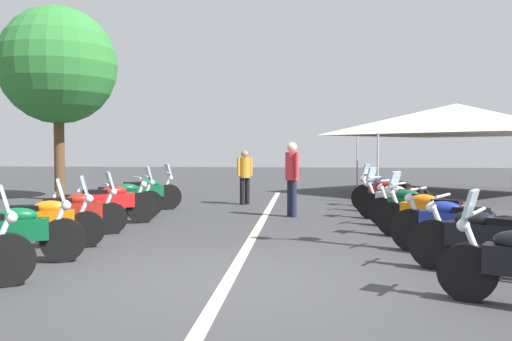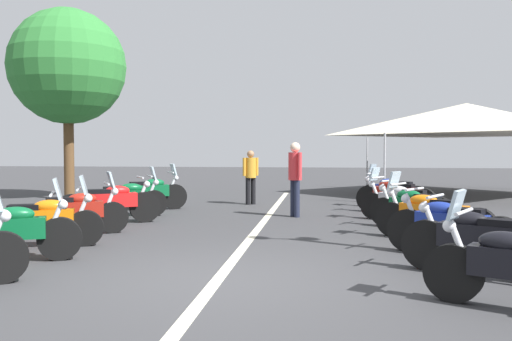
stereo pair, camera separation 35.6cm
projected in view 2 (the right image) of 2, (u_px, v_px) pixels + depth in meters
The scene contains 19 objects.
ground_plane at pixel (217, 280), 6.69m from camera, with size 80.00×80.00×0.00m, color #38383A.
lane_centre_stripe at pixel (255, 232), 10.52m from camera, with size 18.82×0.16×0.01m, color beige.
motorcycle_left_row_1 at pixel (4, 231), 7.66m from camera, with size 1.08×2.04×1.21m.
motorcycle_left_row_2 at pixel (41, 220), 8.86m from camera, with size 0.96×1.99×1.19m.
motorcycle_left_row_3 at pixel (74, 211), 10.15m from camera, with size 1.18×1.86×1.19m.
motorcycle_left_row_4 at pixel (110, 202), 11.64m from camera, with size 1.27×1.98×1.02m.
motorcycle_left_row_5 at pixel (125, 198), 12.83m from camera, with size 1.11×1.90×1.20m.
motorcycle_left_row_6 at pixel (149, 192), 14.26m from camera, with size 1.19×1.88×1.23m.
motorcycle_right_row_1 at pixel (480, 240), 6.84m from camera, with size 1.15×1.86×1.02m.
motorcycle_right_row_2 at pixel (451, 226), 8.10m from camera, with size 1.26×1.79×1.02m.
motorcycle_right_row_3 at pixel (432, 214), 9.55m from camera, with size 1.29×1.91×1.21m.
motorcycle_right_row_4 at pixel (416, 207), 10.89m from camera, with size 1.27×1.78×0.98m.
motorcycle_right_row_5 at pixel (403, 201), 12.06m from camera, with size 1.22×1.88×1.19m.
motorcycle_right_row_6 at pixel (395, 195), 13.55m from camera, with size 1.20×1.89×1.02m.
motorcycle_right_row_7 at pixel (394, 191), 14.79m from camera, with size 1.10×1.81×1.20m.
bystander_3 at pixel (295, 173), 12.86m from camera, with size 0.47×0.32×1.78m.
bystander_4 at pixel (251, 173), 15.72m from camera, with size 0.38×0.42×1.57m.
roadside_tree_0 at pixel (68, 67), 17.11m from camera, with size 3.65×3.65×6.05m.
event_tent at pixel (466, 119), 18.70m from camera, with size 6.91×6.91×3.20m.
Camera 2 is at (-6.52, -1.28, 1.64)m, focal length 37.92 mm.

